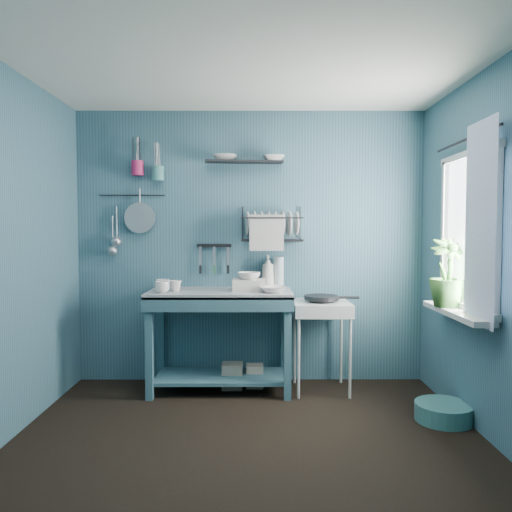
{
  "coord_description": "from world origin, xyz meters",
  "views": [
    {
      "loc": [
        0.04,
        -3.13,
        1.41
      ],
      "look_at": [
        0.05,
        0.85,
        1.2
      ],
      "focal_mm": 35.0,
      "sensor_mm": 36.0,
      "label": 1
    }
  ],
  "objects_px": {
    "mug_right": "(163,285)",
    "utensil_cup_teal": "(158,173)",
    "mug_left": "(162,287)",
    "water_bottle": "(279,272)",
    "mug_mid": "(176,286)",
    "wash_tub": "(249,285)",
    "colander": "(140,218)",
    "frying_pan": "(321,297)",
    "storage_tin_small": "(255,376)",
    "storage_tin_large": "(232,376)",
    "dish_rack": "(272,224)",
    "utensil_cup_magenta": "(138,168)",
    "hotplate_stand": "(321,346)",
    "soap_bottle": "(268,271)",
    "work_counter": "(221,340)",
    "floor_basin": "(444,412)",
    "potted_plant": "(448,272)"
  },
  "relations": [
    {
      "from": "mug_right",
      "to": "utensil_cup_teal",
      "type": "distance_m",
      "value": 1.02
    },
    {
      "from": "mug_left",
      "to": "water_bottle",
      "type": "relative_size",
      "value": 0.44
    },
    {
      "from": "mug_mid",
      "to": "utensil_cup_teal",
      "type": "xyz_separation_m",
      "value": [
        -0.2,
        0.28,
        0.99
      ]
    },
    {
      "from": "wash_tub",
      "to": "colander",
      "type": "bearing_deg",
      "value": 164.87
    },
    {
      "from": "mug_right",
      "to": "colander",
      "type": "xyz_separation_m",
      "value": [
        -0.25,
        0.25,
        0.59
      ]
    },
    {
      "from": "frying_pan",
      "to": "storage_tin_small",
      "type": "distance_m",
      "value": 0.93
    },
    {
      "from": "mug_left",
      "to": "wash_tub",
      "type": "height_order",
      "value": "wash_tub"
    },
    {
      "from": "mug_mid",
      "to": "colander",
      "type": "height_order",
      "value": "colander"
    },
    {
      "from": "mug_right",
      "to": "colander",
      "type": "bearing_deg",
      "value": 135.34
    },
    {
      "from": "wash_tub",
      "to": "storage_tin_large",
      "type": "xyz_separation_m",
      "value": [
        -0.15,
        0.07,
        -0.82
      ]
    },
    {
      "from": "utensil_cup_teal",
      "to": "colander",
      "type": "distance_m",
      "value": 0.44
    },
    {
      "from": "mug_mid",
      "to": "water_bottle",
      "type": "distance_m",
      "value": 0.95
    },
    {
      "from": "dish_rack",
      "to": "mug_left",
      "type": "bearing_deg",
      "value": -163.7
    },
    {
      "from": "mug_left",
      "to": "mug_mid",
      "type": "bearing_deg",
      "value": 45.0
    },
    {
      "from": "frying_pan",
      "to": "utensil_cup_teal",
      "type": "relative_size",
      "value": 2.31
    },
    {
      "from": "mug_right",
      "to": "storage_tin_large",
      "type": "bearing_deg",
      "value": 4.76
    },
    {
      "from": "mug_left",
      "to": "utensil_cup_magenta",
      "type": "distance_m",
      "value": 1.14
    },
    {
      "from": "hotplate_stand",
      "to": "colander",
      "type": "xyz_separation_m",
      "value": [
        -1.64,
        0.26,
        1.13
      ]
    },
    {
      "from": "soap_bottle",
      "to": "hotplate_stand",
      "type": "distance_m",
      "value": 0.82
    },
    {
      "from": "mug_right",
      "to": "water_bottle",
      "type": "relative_size",
      "value": 0.44
    },
    {
      "from": "mug_left",
      "to": "hotplate_stand",
      "type": "height_order",
      "value": "mug_left"
    },
    {
      "from": "mug_right",
      "to": "wash_tub",
      "type": "bearing_deg",
      "value": -1.53
    },
    {
      "from": "mug_left",
      "to": "colander",
      "type": "height_order",
      "value": "colander"
    },
    {
      "from": "mug_left",
      "to": "work_counter",
      "type": "bearing_deg",
      "value": 18.43
    },
    {
      "from": "wash_tub",
      "to": "floor_basin",
      "type": "height_order",
      "value": "wash_tub"
    },
    {
      "from": "colander",
      "to": "potted_plant",
      "type": "height_order",
      "value": "colander"
    },
    {
      "from": "mug_left",
      "to": "storage_tin_large",
      "type": "height_order",
      "value": "mug_left"
    },
    {
      "from": "mug_right",
      "to": "hotplate_stand",
      "type": "height_order",
      "value": "mug_right"
    },
    {
      "from": "mug_left",
      "to": "utensil_cup_teal",
      "type": "height_order",
      "value": "utensil_cup_teal"
    },
    {
      "from": "mug_mid",
      "to": "soap_bottle",
      "type": "relative_size",
      "value": 0.33
    },
    {
      "from": "mug_left",
      "to": "hotplate_stand",
      "type": "distance_m",
      "value": 1.47
    },
    {
      "from": "work_counter",
      "to": "wash_tub",
      "type": "height_order",
      "value": "wash_tub"
    },
    {
      "from": "soap_bottle",
      "to": "water_bottle",
      "type": "distance_m",
      "value": 0.1
    },
    {
      "from": "dish_rack",
      "to": "storage_tin_small",
      "type": "xyz_separation_m",
      "value": [
        -0.15,
        -0.09,
        -1.36
      ]
    },
    {
      "from": "mug_mid",
      "to": "wash_tub",
      "type": "bearing_deg",
      "value": 3.63
    },
    {
      "from": "mug_right",
      "to": "utensil_cup_magenta",
      "type": "height_order",
      "value": "utensil_cup_magenta"
    },
    {
      "from": "water_bottle",
      "to": "frying_pan",
      "type": "height_order",
      "value": "water_bottle"
    },
    {
      "from": "dish_rack",
      "to": "utensil_cup_magenta",
      "type": "bearing_deg",
      "value": 174.39
    },
    {
      "from": "frying_pan",
      "to": "storage_tin_small",
      "type": "xyz_separation_m",
      "value": [
        -0.58,
        0.09,
        -0.72
      ]
    },
    {
      "from": "mug_right",
      "to": "wash_tub",
      "type": "distance_m",
      "value": 0.75
    },
    {
      "from": "frying_pan",
      "to": "storage_tin_small",
      "type": "relative_size",
      "value": 1.5
    },
    {
      "from": "mug_right",
      "to": "storage_tin_small",
      "type": "bearing_deg",
      "value": 5.71
    },
    {
      "from": "frying_pan",
      "to": "mug_mid",
      "type": "bearing_deg",
      "value": -177.83
    },
    {
      "from": "wash_tub",
      "to": "dish_rack",
      "type": "height_order",
      "value": "dish_rack"
    },
    {
      "from": "frying_pan",
      "to": "utensil_cup_teal",
      "type": "bearing_deg",
      "value": 170.89
    },
    {
      "from": "mug_left",
      "to": "frying_pan",
      "type": "distance_m",
      "value": 1.37
    },
    {
      "from": "water_bottle",
      "to": "storage_tin_small",
      "type": "distance_m",
      "value": 0.96
    },
    {
      "from": "mug_right",
      "to": "water_bottle",
      "type": "height_order",
      "value": "water_bottle"
    },
    {
      "from": "soap_bottle",
      "to": "water_bottle",
      "type": "relative_size",
      "value": 1.07
    },
    {
      "from": "wash_tub",
      "to": "utensil_cup_magenta",
      "type": "xyz_separation_m",
      "value": [
        -1.01,
        0.24,
        1.04
      ]
    }
  ]
}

